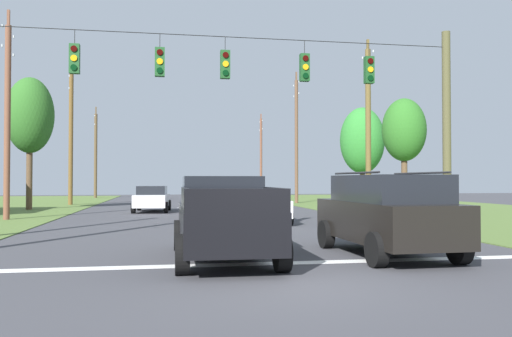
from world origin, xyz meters
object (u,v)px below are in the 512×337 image
(utility_pole_distant_left, at_px, (96,153))
(distant_car_far_parked, at_px, (152,198))
(utility_pole_mid_right, at_px, (368,129))
(utility_pole_far_left, at_px, (7,115))
(distant_car_crossing_white, at_px, (263,205))
(suv_black, at_px, (386,212))
(distant_car_oncoming, at_px, (227,200))
(overhead_signal_span, at_px, (225,112))
(utility_pole_far_right, at_px, (296,138))
(tree_roadside_right, at_px, (362,141))
(utility_pole_near_left, at_px, (261,155))
(utility_pole_distant_right, at_px, (71,136))
(pickup_truck, at_px, (224,218))
(tree_roadside_far_right, at_px, (30,116))
(tree_roadside_left, at_px, (404,131))

(utility_pole_distant_left, bearing_deg, distant_car_far_parked, -75.95)
(utility_pole_mid_right, bearing_deg, utility_pole_far_left, -179.70)
(distant_car_crossing_white, distance_m, utility_pole_far_left, 12.70)
(suv_black, bearing_deg, utility_pole_mid_right, 69.63)
(distant_car_crossing_white, height_order, distant_car_oncoming, same)
(suv_black, distance_m, utility_pole_far_left, 19.15)
(utility_pole_far_left, relative_size, utility_pole_distant_left, 1.03)
(overhead_signal_span, relative_size, distant_car_far_parked, 3.75)
(utility_pole_far_right, distance_m, tree_roadside_right, 5.77)
(overhead_signal_span, bearing_deg, distant_car_far_parked, 100.86)
(distant_car_far_parked, relative_size, utility_pole_far_left, 0.45)
(distant_car_oncoming, distance_m, utility_pole_near_left, 29.80)
(utility_pole_near_left, height_order, utility_pole_distant_right, utility_pole_distant_right)
(pickup_truck, bearing_deg, overhead_signal_span, 83.10)
(utility_pole_far_right, bearing_deg, utility_pole_far_left, -139.72)
(utility_pole_distant_right, xyz_separation_m, tree_roadside_far_right, (-1.36, -6.53, 0.70))
(distant_car_oncoming, distance_m, utility_pole_far_left, 11.53)
(pickup_truck, xyz_separation_m, utility_pole_near_left, (9.14, 44.55, 3.67))
(suv_black, xyz_separation_m, distant_car_crossing_white, (-1.12, 10.34, -0.27))
(tree_roadside_far_right, xyz_separation_m, tree_roadside_left, (21.28, -7.51, -1.27))
(utility_pole_far_left, height_order, tree_roadside_right, utility_pole_far_left)
(distant_car_oncoming, bearing_deg, suv_black, -82.78)
(distant_car_far_parked, bearing_deg, distant_car_oncoming, -39.78)
(pickup_truck, xyz_separation_m, distant_car_crossing_white, (2.89, 10.21, -0.18))
(pickup_truck, height_order, utility_pole_distant_left, utility_pole_distant_left)
(pickup_truck, relative_size, tree_roadside_left, 0.85)
(tree_roadside_left, bearing_deg, distant_car_crossing_white, -152.51)
(suv_black, height_order, utility_pole_distant_right, utility_pole_distant_right)
(tree_roadside_right, bearing_deg, utility_pole_near_left, 101.17)
(pickup_truck, height_order, distant_car_crossing_white, pickup_truck)
(distant_car_oncoming, relative_size, utility_pole_distant_left, 0.46)
(overhead_signal_span, bearing_deg, tree_roadside_left, 40.95)
(utility_pole_far_left, bearing_deg, distant_car_far_parked, 39.99)
(overhead_signal_span, bearing_deg, suv_black, -57.65)
(distant_car_far_parked, bearing_deg, utility_pole_far_left, -140.01)
(suv_black, relative_size, distant_car_oncoming, 1.10)
(utility_pole_distant_left, distance_m, tree_roadside_right, 29.39)
(utility_pole_far_right, xyz_separation_m, utility_pole_far_left, (-17.72, -15.02, -0.41))
(utility_pole_mid_right, bearing_deg, utility_pole_far_right, 90.31)
(distant_car_far_parked, height_order, tree_roadside_left, tree_roadside_left)
(utility_pole_far_right, relative_size, tree_roadside_far_right, 1.28)
(suv_black, xyz_separation_m, tree_roadside_far_right, (-13.63, 22.41, 4.79))
(utility_pole_distant_right, height_order, tree_roadside_right, utility_pole_distant_right)
(utility_pole_near_left, height_order, utility_pole_distant_left, utility_pole_distant_left)
(distant_car_far_parked, bearing_deg, utility_pole_mid_right, -25.52)
(utility_pole_mid_right, relative_size, utility_pole_distant_left, 0.97)
(distant_car_crossing_white, bearing_deg, tree_roadside_far_right, 136.03)
(pickup_truck, height_order, tree_roadside_far_right, tree_roadside_far_right)
(distant_car_oncoming, xyz_separation_m, tree_roadside_far_right, (-11.60, 6.39, 5.06))
(distant_car_crossing_white, height_order, tree_roadside_left, tree_roadside_left)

